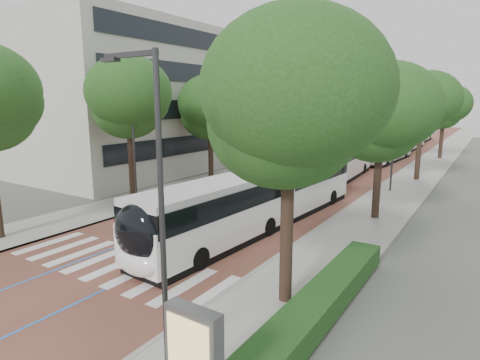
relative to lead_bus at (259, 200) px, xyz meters
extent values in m
plane|color=#51544C|center=(-2.71, -8.73, -1.63)|extent=(160.00, 160.00, 0.00)
cube|color=brown|center=(-2.71, 31.27, -1.62)|extent=(11.00, 140.00, 0.02)
cube|color=gray|center=(-10.21, 31.27, -1.57)|extent=(4.00, 140.00, 0.12)
cube|color=gray|center=(4.79, 31.27, -1.57)|extent=(4.00, 140.00, 0.12)
cube|color=gray|center=(-8.31, 31.27, -1.57)|extent=(0.20, 140.00, 0.14)
cube|color=gray|center=(2.89, 31.27, -1.57)|extent=(0.20, 140.00, 0.14)
cube|color=silver|center=(-7.51, -7.73, -1.60)|extent=(0.55, 3.60, 0.01)
cube|color=silver|center=(-6.26, -7.73, -1.60)|extent=(0.55, 3.60, 0.01)
cube|color=silver|center=(-5.01, -7.73, -1.60)|extent=(0.55, 3.60, 0.01)
cube|color=silver|center=(-3.76, -7.73, -1.60)|extent=(0.55, 3.60, 0.01)
cube|color=silver|center=(-2.51, -7.73, -1.60)|extent=(0.55, 3.60, 0.01)
cube|color=silver|center=(-1.26, -7.73, -1.60)|extent=(0.55, 3.60, 0.01)
cube|color=silver|center=(-0.01, -7.73, -1.60)|extent=(0.55, 3.60, 0.01)
cube|color=silver|center=(1.24, -7.73, -1.60)|extent=(0.55, 3.60, 0.01)
cube|color=silver|center=(2.49, -7.73, -1.60)|extent=(0.55, 3.60, 0.01)
cube|color=blue|center=(-4.31, 31.27, -1.60)|extent=(0.12, 126.00, 0.01)
cube|color=blue|center=(-1.11, 31.27, -1.60)|extent=(0.12, 126.00, 0.01)
cube|color=#B2B0A5|center=(-22.21, 19.27, 5.37)|extent=(18.00, 40.00, 14.00)
cube|color=black|center=(-13.16, 19.27, 1.37)|extent=(0.12, 38.00, 1.60)
cube|color=black|center=(-13.16, 19.27, 4.57)|extent=(0.12, 38.00, 1.60)
cube|color=black|center=(-13.16, 19.27, 7.77)|extent=(0.12, 38.00, 1.60)
cube|color=black|center=(-13.16, 19.27, 10.77)|extent=(0.12, 38.00, 1.60)
cube|color=#163D15|center=(6.39, -8.73, -1.11)|extent=(1.20, 14.00, 0.80)
cylinder|color=#2F2F32|center=(4.09, -11.73, 2.49)|extent=(0.14, 0.14, 8.00)
cube|color=#2F2F32|center=(3.29, -11.73, 6.39)|extent=(1.70, 0.12, 0.12)
cube|color=#2F2F32|center=(2.59, -11.73, 6.31)|extent=(0.50, 0.20, 0.10)
cylinder|color=#2F2F32|center=(4.09, 13.27, 2.49)|extent=(0.14, 0.14, 8.00)
cube|color=#2F2F32|center=(3.29, 13.27, 6.39)|extent=(1.70, 0.12, 0.12)
cube|color=#2F2F32|center=(2.59, 13.27, 6.31)|extent=(0.50, 0.20, 0.10)
cylinder|color=#2F2F32|center=(-8.81, -0.73, 2.49)|extent=(0.14, 0.14, 8.00)
cylinder|color=black|center=(-10.21, 0.27, 0.83)|extent=(0.44, 0.44, 4.92)
ellipsoid|color=#214717|center=(-10.21, 0.27, 5.30)|extent=(5.62, 5.62, 4.77)
cylinder|color=black|center=(-10.21, 9.27, 0.56)|extent=(0.44, 0.44, 4.38)
ellipsoid|color=#214717|center=(-10.21, 9.27, 4.55)|extent=(5.67, 5.67, 4.82)
cylinder|color=black|center=(-10.21, 19.27, 0.52)|extent=(0.44, 0.44, 4.29)
ellipsoid|color=#214717|center=(-10.21, 19.27, 4.42)|extent=(5.51, 5.51, 4.68)
cylinder|color=black|center=(-10.21, 31.27, 0.83)|extent=(0.44, 0.44, 4.92)
ellipsoid|color=#214717|center=(-10.21, 31.27, 5.30)|extent=(5.83, 5.83, 4.95)
cylinder|color=black|center=(-10.21, 46.27, 0.86)|extent=(0.44, 0.44, 4.98)
ellipsoid|color=#214717|center=(-10.21, 46.27, 5.39)|extent=(6.35, 6.35, 5.40)
cylinder|color=black|center=(4.99, -6.73, 0.76)|extent=(0.44, 0.44, 4.77)
ellipsoid|color=#214717|center=(4.99, -6.73, 5.10)|extent=(6.01, 6.01, 5.10)
cylinder|color=black|center=(4.99, 5.27, 0.51)|extent=(0.44, 0.44, 4.28)
ellipsoid|color=#214717|center=(4.99, 5.27, 4.41)|extent=(5.94, 5.94, 5.05)
cylinder|color=black|center=(4.99, 19.27, 0.68)|extent=(0.44, 0.44, 4.62)
ellipsoid|color=#214717|center=(4.99, 19.27, 4.88)|extent=(5.62, 5.62, 4.78)
cylinder|color=black|center=(4.99, 35.27, 0.51)|extent=(0.44, 0.44, 4.28)
ellipsoid|color=#214717|center=(4.99, 35.27, 4.40)|extent=(5.41, 5.41, 4.60)
cylinder|color=black|center=(0.08, 1.30, 0.15)|extent=(2.35, 1.05, 2.30)
cube|color=white|center=(-0.25, -3.82, -0.37)|extent=(3.10, 9.50, 1.82)
cube|color=black|center=(-0.25, -3.82, 0.77)|extent=(3.13, 9.32, 0.97)
cube|color=silver|center=(-0.25, -3.82, 1.42)|extent=(3.04, 9.31, 0.31)
cube|color=black|center=(-0.25, -3.82, -1.45)|extent=(3.03, 9.13, 0.35)
cube|color=white|center=(0.37, 5.61, -0.37)|extent=(3.00, 7.89, 1.82)
cube|color=black|center=(0.37, 5.61, 0.77)|extent=(3.03, 7.73, 0.97)
cube|color=silver|center=(0.37, 5.61, 1.42)|extent=(2.94, 7.73, 0.31)
cube|color=black|center=(0.37, 5.61, -1.45)|extent=(2.93, 7.57, 0.35)
ellipsoid|color=black|center=(-0.54, -8.34, 0.38)|extent=(2.42, 1.25, 2.28)
ellipsoid|color=white|center=(-0.55, -8.39, -0.76)|extent=(2.41, 1.15, 1.14)
cylinder|color=black|center=(-1.53, -6.02, -1.13)|extent=(0.36, 1.02, 1.00)
cylinder|color=black|center=(0.73, -6.17, -1.13)|extent=(0.36, 1.02, 1.00)
cylinder|color=black|center=(-0.65, 7.35, -1.13)|extent=(0.36, 1.02, 1.00)
cylinder|color=black|center=(1.60, 7.20, -1.13)|extent=(0.36, 1.02, 1.00)
cylinder|color=black|center=(-1.18, -0.68, -1.13)|extent=(0.36, 1.02, 1.00)
cylinder|color=black|center=(1.08, -0.82, -1.13)|extent=(0.36, 1.02, 1.00)
cube|color=white|center=(-0.94, 16.47, -0.37)|extent=(3.03, 12.10, 1.82)
cube|color=black|center=(-0.94, 16.47, 0.77)|extent=(3.06, 11.86, 0.97)
cube|color=silver|center=(-0.94, 16.47, 1.42)|extent=(2.97, 11.86, 0.31)
cube|color=black|center=(-0.94, 16.47, -1.45)|extent=(2.96, 11.62, 0.35)
ellipsoid|color=black|center=(-0.68, 10.63, 0.38)|extent=(2.40, 1.20, 2.28)
ellipsoid|color=white|center=(-0.68, 10.58, -0.76)|extent=(2.39, 1.10, 1.14)
cylinder|color=black|center=(-1.91, 12.83, -1.13)|extent=(0.34, 1.01, 1.00)
cylinder|color=black|center=(0.35, 12.93, -1.13)|extent=(0.34, 1.01, 1.00)
cylinder|color=black|center=(-2.23, 20.22, -1.13)|extent=(0.34, 1.01, 1.00)
cylinder|color=black|center=(0.02, 20.32, -1.13)|extent=(0.34, 1.01, 1.00)
cube|color=white|center=(0.02, 29.50, -0.37)|extent=(3.27, 12.14, 1.82)
cube|color=black|center=(0.02, 29.50, 0.77)|extent=(3.29, 11.90, 0.97)
cube|color=silver|center=(0.02, 29.50, 1.42)|extent=(3.20, 11.89, 0.31)
cube|color=black|center=(0.02, 29.50, -1.45)|extent=(3.19, 11.65, 0.35)
ellipsoid|color=black|center=(-0.36, 23.66, 0.38)|extent=(2.42, 1.25, 2.28)
ellipsoid|color=white|center=(-0.36, 23.61, -0.76)|extent=(2.41, 1.15, 1.14)
cylinder|color=black|center=(-1.34, 25.98, -1.13)|extent=(0.36, 1.02, 1.00)
cylinder|color=black|center=(0.92, 25.83, -1.13)|extent=(0.36, 1.02, 1.00)
cylinder|color=black|center=(-0.86, 33.36, -1.13)|extent=(0.36, 1.02, 1.00)
cylinder|color=black|center=(1.39, 33.22, -1.13)|extent=(0.36, 1.02, 1.00)
cube|color=white|center=(-0.18, 42.62, -0.37)|extent=(2.78, 12.05, 1.82)
cube|color=black|center=(-0.18, 42.62, 0.77)|extent=(2.81, 11.82, 0.97)
cube|color=silver|center=(-0.18, 42.62, 1.42)|extent=(2.72, 11.81, 0.31)
cube|color=black|center=(-0.18, 42.62, -1.45)|extent=(2.72, 11.57, 0.35)
ellipsoid|color=black|center=(-0.31, 36.77, 0.38)|extent=(2.37, 1.15, 2.28)
ellipsoid|color=white|center=(-0.32, 36.72, -0.76)|extent=(2.37, 1.05, 1.14)
cylinder|color=black|center=(-1.39, 39.05, -1.13)|extent=(0.32, 1.01, 1.00)
cylinder|color=black|center=(0.87, 39.00, -1.13)|extent=(0.32, 1.01, 1.00)
cylinder|color=black|center=(-1.22, 46.45, -1.13)|extent=(0.32, 1.01, 1.00)
cylinder|color=black|center=(1.04, 46.40, -1.13)|extent=(0.32, 1.01, 1.00)
cube|color=white|center=(-0.72, 56.47, -0.37)|extent=(2.55, 12.01, 1.82)
cube|color=black|center=(-0.72, 56.47, 0.77)|extent=(2.59, 11.77, 0.97)
cube|color=silver|center=(-0.72, 56.47, 1.42)|extent=(2.50, 11.77, 0.31)
cube|color=black|center=(-0.72, 56.47, -1.45)|extent=(2.50, 11.53, 0.35)
ellipsoid|color=black|center=(-0.75, 50.62, 0.38)|extent=(2.35, 1.11, 2.28)
ellipsoid|color=white|center=(-0.75, 50.57, -0.76)|extent=(2.35, 1.01, 1.14)
cylinder|color=black|center=(-1.87, 52.87, -1.13)|extent=(0.30, 1.00, 1.00)
cylinder|color=black|center=(0.39, 52.86, -1.13)|extent=(0.30, 1.00, 1.00)
cylinder|color=black|center=(-1.84, 60.27, -1.13)|extent=(0.30, 1.00, 1.00)
cylinder|color=black|center=(0.42, 60.26, -1.13)|extent=(0.30, 1.00, 1.00)
cube|color=#59595B|center=(5.85, -12.75, 0.05)|extent=(1.32, 0.38, 2.31)
camera|label=1|loc=(10.68, -18.50, 5.35)|focal=30.00mm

